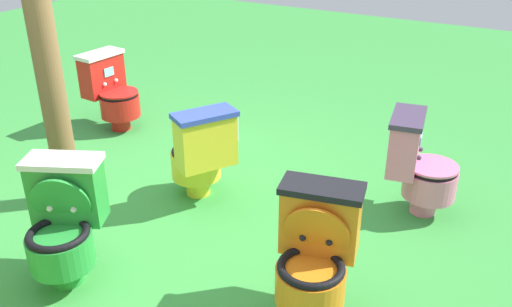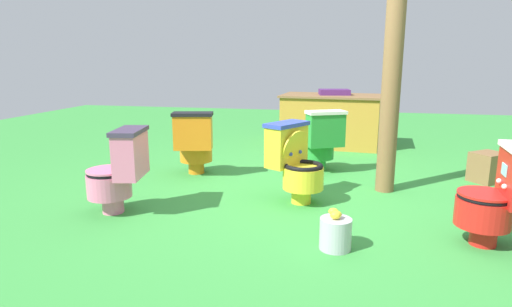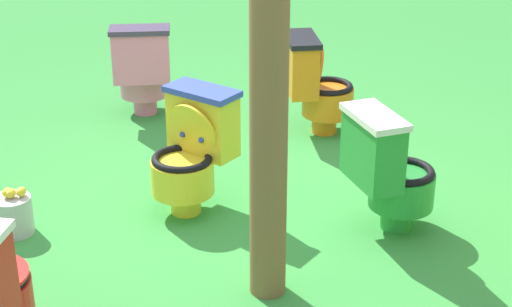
# 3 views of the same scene
# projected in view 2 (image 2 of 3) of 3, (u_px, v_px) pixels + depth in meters

# --- Properties ---
(ground) EXTENTS (14.00, 14.00, 0.00)m
(ground) POSITION_uv_depth(u_px,v_px,m) (305.00, 194.00, 4.17)
(ground) COLOR green
(toilet_red) EXTENTS (0.52, 0.45, 0.73)m
(toilet_red) POSITION_uv_depth(u_px,v_px,m) (499.00, 196.00, 2.94)
(toilet_red) COLOR red
(toilet_red) RESTS_ON ground
(toilet_yellow) EXTENTS (0.63, 0.60, 0.73)m
(toilet_yellow) POSITION_uv_depth(u_px,v_px,m) (295.00, 162.00, 3.89)
(toilet_yellow) COLOR yellow
(toilet_yellow) RESTS_ON ground
(toilet_green) EXTENTS (0.58, 0.62, 0.73)m
(toilet_green) POSITION_uv_depth(u_px,v_px,m) (321.00, 140.00, 4.93)
(toilet_green) COLOR green
(toilet_green) RESTS_ON ground
(toilet_orange) EXTENTS (0.50, 0.57, 0.73)m
(toilet_orange) POSITION_uv_depth(u_px,v_px,m) (195.00, 143.00, 4.79)
(toilet_orange) COLOR orange
(toilet_orange) RESTS_ON ground
(toilet_pink) EXTENTS (0.56, 0.48, 0.73)m
(toilet_pink) POSITION_uv_depth(u_px,v_px,m) (119.00, 171.00, 3.59)
(toilet_pink) COLOR pink
(toilet_pink) RESTS_ON ground
(vendor_table) EXTENTS (1.52, 0.97, 0.85)m
(vendor_table) POSITION_uv_depth(u_px,v_px,m) (331.00, 120.00, 6.44)
(vendor_table) COLOR #B7842D
(vendor_table) RESTS_ON ground
(wooden_post) EXTENTS (0.18, 0.18, 1.89)m
(wooden_post) POSITION_uv_depth(u_px,v_px,m) (391.00, 96.00, 4.08)
(wooden_post) COLOR brown
(wooden_post) RESTS_ON ground
(small_crate) EXTENTS (0.42, 0.41, 0.32)m
(small_crate) POSITION_uv_depth(u_px,v_px,m) (488.00, 167.00, 4.56)
(small_crate) COLOR brown
(small_crate) RESTS_ON ground
(lemon_bucket) EXTENTS (0.22, 0.22, 0.28)m
(lemon_bucket) POSITION_uv_depth(u_px,v_px,m) (335.00, 233.00, 2.94)
(lemon_bucket) COLOR #B7B7BF
(lemon_bucket) RESTS_ON ground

